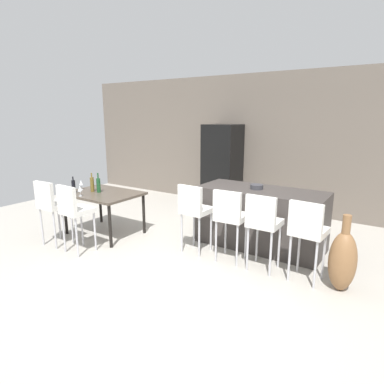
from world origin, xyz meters
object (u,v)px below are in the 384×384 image
Objects in this scene: wine_bottle_near at (74,186)px; bar_chair_far at (308,229)px; dining_chair_near at (51,203)px; dining_chair_far at (74,208)px; kitchen_island at (260,218)px; wine_bottle_middle at (98,185)px; bar_chair_left at (194,208)px; fruit_bowl at (257,187)px; bar_chair_right at (263,221)px; wine_glass_left at (80,189)px; wine_glass_right at (81,183)px; floor_vase at (343,260)px; dining_table at (104,197)px; refrigerator at (222,167)px; bar_chair_middle at (230,214)px; wine_bottle_far at (92,184)px.

bar_chair_far is at bearing 7.31° from wine_bottle_near.
dining_chair_near and dining_chair_far have the same top height.
wine_bottle_middle is (-2.55, -1.00, 0.41)m from kitchen_island.
bar_chair_left is 5.22× the size of fruit_bowl.
bar_chair_right is 0.93m from fruit_bowl.
wine_glass_right is (-0.37, 0.32, 0.00)m from wine_glass_left.
fruit_bowl is (2.51, 1.34, 0.09)m from wine_glass_left.
bar_chair_far is (1.64, 0.00, 0.00)m from bar_chair_left.
dining_chair_near reaches higher than floor_vase.
dining_table is 0.67× the size of refrigerator.
wine_glass_left is at bearing -40.47° from wine_glass_right.
refrigerator is (-1.60, 1.69, 0.46)m from kitchen_island.
refrigerator is 9.14× the size of fruit_bowl.
wine_bottle_middle is at bearing -176.34° from floor_vase.
wine_bottle_near is at bearing -112.95° from refrigerator.
wine_bottle_middle is (-3.46, -0.21, 0.17)m from bar_chair_far.
dining_chair_near is (-3.10, -1.00, 0.00)m from bar_chair_right.
bar_chair_middle is at bearing -179.99° from bar_chair_far.
bar_chair_middle is 1.13× the size of floor_vase.
dining_table is 1.17× the size of dining_chair_far.
wine_bottle_near is (-0.66, 0.51, 0.16)m from dining_chair_far.
dining_chair_near is at bearing -109.63° from wine_glass_left.
wine_bottle_far is (-0.49, 0.76, 0.17)m from dining_chair_far.
refrigerator reaches higher than fruit_bowl.
wine_bottle_middle is (-2.41, -0.21, 0.17)m from bar_chair_middle.
bar_chair_right is at bearing -177.93° from floor_vase.
wine_bottle_middle reaches higher than bar_chair_left.
dining_table is 1.17× the size of dining_chair_near.
floor_vase is (3.93, 0.60, -0.49)m from wine_glass_left.
bar_chair_middle and bar_chair_far have the same top height.
wine_bottle_middle is (0.20, 0.78, 0.17)m from dining_chair_near.
bar_chair_middle is at bearing 179.99° from bar_chair_right.
dining_chair_near is at bearing -77.57° from wine_bottle_near.
dining_table is at bearing -158.49° from kitchen_island.
wine_glass_right is at bearing -173.75° from bar_chair_left.
wine_bottle_far reaches higher than bar_chair_middle.
wine_bottle_far is 0.97× the size of wine_bottle_middle.
wine_glass_left is at bearing -170.86° from bar_chair_far.
wine_glass_right is (-3.31, -0.25, 0.17)m from bar_chair_right.
bar_chair_right is (1.08, -0.00, 0.00)m from bar_chair_left.
bar_chair_right and dining_chair_near have the same top height.
wine_bottle_far reaches higher than bar_chair_far.
wine_bottle_middle reaches higher than fruit_bowl.
wine_glass_left is at bearing 132.50° from dining_chair_far.
floor_vase is (3.80, 0.22, -0.29)m from dining_table.
dining_chair_near is 5.22× the size of fruit_bowl.
floor_vase is at bearing 1.39° from bar_chair_middle.
wine_bottle_far is 1.87× the size of wine_glass_right.
wine_glass_left is 0.19× the size of floor_vase.
wine_glass_right is (-3.88, -0.25, 0.17)m from bar_chair_far.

